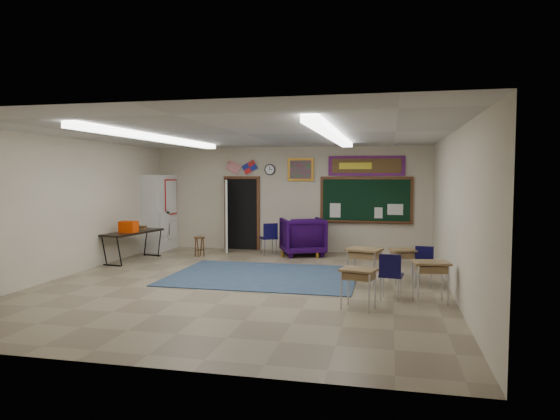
% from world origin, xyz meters
% --- Properties ---
extents(floor, '(9.00, 9.00, 0.00)m').
position_xyz_m(floor, '(0.00, 0.00, 0.00)').
color(floor, '#827459').
rests_on(floor, ground).
extents(back_wall, '(8.00, 0.04, 3.00)m').
position_xyz_m(back_wall, '(0.00, 4.50, 1.50)').
color(back_wall, beige).
rests_on(back_wall, floor).
extents(front_wall, '(8.00, 0.04, 3.00)m').
position_xyz_m(front_wall, '(0.00, -4.50, 1.50)').
color(front_wall, beige).
rests_on(front_wall, floor).
extents(left_wall, '(0.04, 9.00, 3.00)m').
position_xyz_m(left_wall, '(-4.00, 0.00, 1.50)').
color(left_wall, beige).
rests_on(left_wall, floor).
extents(right_wall, '(0.04, 9.00, 3.00)m').
position_xyz_m(right_wall, '(4.00, 0.00, 1.50)').
color(right_wall, beige).
rests_on(right_wall, floor).
extents(ceiling, '(8.00, 9.00, 0.04)m').
position_xyz_m(ceiling, '(0.00, 0.00, 3.00)').
color(ceiling, silver).
rests_on(ceiling, back_wall).
extents(area_rug, '(4.00, 3.00, 0.02)m').
position_xyz_m(area_rug, '(0.20, 0.80, 0.01)').
color(area_rug, '#31475E').
rests_on(area_rug, floor).
extents(fluorescent_strips, '(3.86, 6.00, 0.10)m').
position_xyz_m(fluorescent_strips, '(0.00, 0.00, 2.94)').
color(fluorescent_strips, white).
rests_on(fluorescent_strips, ceiling).
extents(doorway, '(1.10, 0.89, 2.16)m').
position_xyz_m(doorway, '(-1.50, 4.35, 1.06)').
color(doorway, black).
rests_on(doorway, back_wall).
extents(chalkboard, '(2.55, 0.14, 1.30)m').
position_xyz_m(chalkboard, '(2.20, 4.46, 1.46)').
color(chalkboard, '#532C17').
rests_on(chalkboard, back_wall).
extents(bulletin_board, '(2.10, 0.05, 0.55)m').
position_xyz_m(bulletin_board, '(2.20, 4.47, 2.45)').
color(bulletin_board, '#B00F20').
rests_on(bulletin_board, back_wall).
extents(framed_art_print, '(0.75, 0.05, 0.65)m').
position_xyz_m(framed_art_print, '(0.35, 4.47, 2.35)').
color(framed_art_print, '#A46E1F').
rests_on(framed_art_print, back_wall).
extents(wall_clock, '(0.32, 0.05, 0.32)m').
position_xyz_m(wall_clock, '(-0.55, 4.47, 2.35)').
color(wall_clock, black).
rests_on(wall_clock, back_wall).
extents(wall_flags, '(1.16, 0.06, 0.70)m').
position_xyz_m(wall_flags, '(-1.40, 4.44, 2.48)').
color(wall_flags, red).
rests_on(wall_flags, back_wall).
extents(storage_cabinet, '(0.59, 1.25, 2.20)m').
position_xyz_m(storage_cabinet, '(-3.71, 3.85, 1.10)').
color(storage_cabinet, silver).
rests_on(storage_cabinet, floor).
extents(wingback_armchair, '(1.46, 1.48, 1.04)m').
position_xyz_m(wingback_armchair, '(0.53, 3.81, 0.52)').
color(wingback_armchair, '#1C0532').
rests_on(wingback_armchair, floor).
extents(student_chair_reading, '(0.61, 0.61, 0.88)m').
position_xyz_m(student_chair_reading, '(-0.40, 3.69, 0.44)').
color(student_chair_reading, black).
rests_on(student_chair_reading, floor).
extents(student_chair_desk_a, '(0.46, 0.46, 0.83)m').
position_xyz_m(student_chair_desk_a, '(2.90, -0.70, 0.41)').
color(student_chair_desk_a, black).
rests_on(student_chair_desk_a, floor).
extents(student_chair_desk_b, '(0.44, 0.44, 0.78)m').
position_xyz_m(student_chair_desk_b, '(3.52, 0.46, 0.39)').
color(student_chair_desk_b, black).
rests_on(student_chair_desk_b, floor).
extents(student_desk_front_left, '(0.75, 0.64, 0.77)m').
position_xyz_m(student_desk_front_left, '(2.39, 0.15, 0.43)').
color(student_desk_front_left, olive).
rests_on(student_desk_front_left, floor).
extents(student_desk_front_right, '(0.69, 0.60, 0.70)m').
position_xyz_m(student_desk_front_right, '(3.17, 0.77, 0.39)').
color(student_desk_front_right, olive).
rests_on(student_desk_front_right, floor).
extents(student_desk_back_left, '(0.65, 0.55, 0.67)m').
position_xyz_m(student_desk_back_left, '(2.38, -1.48, 0.38)').
color(student_desk_back_left, olive).
rests_on(student_desk_back_left, floor).
extents(student_desk_back_right, '(0.67, 0.55, 0.72)m').
position_xyz_m(student_desk_back_right, '(3.55, -0.81, 0.40)').
color(student_desk_back_right, olive).
rests_on(student_desk_back_right, floor).
extents(folding_table, '(0.89, 1.90, 1.04)m').
position_xyz_m(folding_table, '(-3.55, 1.96, 0.41)').
color(folding_table, black).
rests_on(folding_table, floor).
extents(wooden_stool, '(0.30, 0.30, 0.53)m').
position_xyz_m(wooden_stool, '(-2.13, 2.94, 0.28)').
color(wooden_stool, '#553319').
rests_on(wooden_stool, floor).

